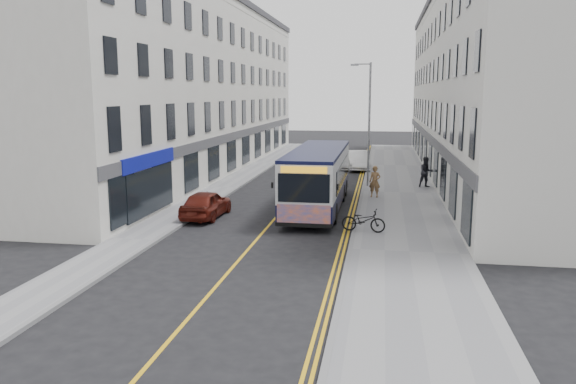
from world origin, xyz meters
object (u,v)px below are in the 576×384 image
(pedestrian_far, at_px, (426,172))
(city_bus, at_px, (318,176))
(pedestrian_near, at_px, (375,182))
(car_maroon, at_px, (206,204))
(bicycle, at_px, (363,220))
(streetlamp, at_px, (368,120))
(car_white, at_px, (358,160))

(pedestrian_far, bearing_deg, city_bus, -144.34)
(pedestrian_near, distance_m, car_maroon, 10.36)
(bicycle, distance_m, pedestrian_near, 8.50)
(bicycle, xyz_separation_m, pedestrian_near, (0.35, 8.48, 0.41))
(streetlamp, xyz_separation_m, car_white, (-0.97, 8.74, -3.63))
(city_bus, distance_m, pedestrian_near, 4.56)
(pedestrian_near, relative_size, pedestrian_far, 0.93)
(bicycle, distance_m, car_maroon, 8.08)
(bicycle, bearing_deg, streetlamp, 9.44)
(pedestrian_near, distance_m, car_white, 12.73)
(city_bus, distance_m, pedestrian_far, 9.68)
(streetlamp, bearing_deg, city_bus, -107.75)
(city_bus, xyz_separation_m, pedestrian_near, (2.93, 3.42, -0.73))
(streetlamp, relative_size, pedestrian_near, 4.39)
(streetlamp, bearing_deg, car_maroon, -126.37)
(bicycle, bearing_deg, car_maroon, 83.33)
(streetlamp, bearing_deg, pedestrian_far, 2.38)
(bicycle, distance_m, pedestrian_far, 13.03)
(streetlamp, relative_size, car_maroon, 1.98)
(car_white, xyz_separation_m, car_maroon, (-6.60, -19.02, -0.07))
(city_bus, xyz_separation_m, car_maroon, (-5.23, -2.96, -1.07))
(streetlamp, height_order, bicycle, streetlamp)
(pedestrian_near, bearing_deg, car_maroon, -130.41)
(pedestrian_near, bearing_deg, bicycle, -80.87)
(streetlamp, height_order, city_bus, streetlamp)
(pedestrian_far, distance_m, car_maroon, 15.42)
(city_bus, xyz_separation_m, bicycle, (2.57, -5.06, -1.13))
(streetlamp, relative_size, pedestrian_far, 4.09)
(pedestrian_near, relative_size, car_maroon, 0.45)
(city_bus, distance_m, car_maroon, 6.10)
(city_bus, bearing_deg, car_maroon, -150.45)
(streetlamp, bearing_deg, car_white, 96.33)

